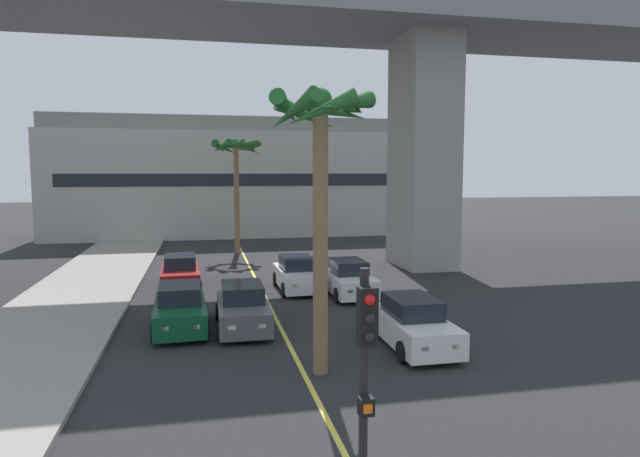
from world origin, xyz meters
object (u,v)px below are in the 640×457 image
(car_queue_front, at_px, (180,309))
(car_queue_second, at_px, (413,324))
(car_queue_fifth, at_px, (349,279))
(traffic_light_median_near, at_px, (365,382))
(car_queue_fourth, at_px, (297,274))
(palm_tree_near_median, at_px, (236,157))
(car_queue_sixth, at_px, (180,273))
(palm_tree_mid_median, at_px, (321,151))
(car_queue_third, at_px, (243,308))

(car_queue_front, distance_m, car_queue_second, 7.97)
(car_queue_front, bearing_deg, car_queue_fifth, 29.07)
(car_queue_front, height_order, traffic_light_median_near, traffic_light_median_near)
(car_queue_fourth, xyz_separation_m, palm_tree_near_median, (-1.93, 12.38, 5.74))
(palm_tree_near_median, bearing_deg, car_queue_front, -99.89)
(car_queue_fourth, relative_size, car_queue_sixth, 0.99)
(car_queue_front, distance_m, car_queue_fifth, 8.12)
(palm_tree_near_median, bearing_deg, car_queue_second, -79.29)
(car_queue_sixth, distance_m, palm_tree_mid_median, 13.79)
(car_queue_fourth, xyz_separation_m, palm_tree_mid_median, (-1.17, -10.60, 5.27))
(car_queue_second, relative_size, palm_tree_mid_median, 0.54)
(palm_tree_near_median, height_order, palm_tree_mid_median, palm_tree_near_median)
(car_queue_second, bearing_deg, palm_tree_mid_median, -154.07)
(car_queue_fourth, distance_m, traffic_light_median_near, 18.31)
(car_queue_front, distance_m, car_queue_third, 2.15)
(car_queue_third, xyz_separation_m, car_queue_sixth, (-2.37, 7.29, 0.00))
(car_queue_third, relative_size, car_queue_fourth, 1.00)
(car_queue_front, height_order, car_queue_sixth, same)
(car_queue_sixth, xyz_separation_m, palm_tree_near_median, (3.36, 10.92, 5.74))
(car_queue_second, bearing_deg, car_queue_fourth, 103.21)
(car_queue_fifth, bearing_deg, car_queue_sixth, 157.60)
(car_queue_front, height_order, palm_tree_near_median, palm_tree_near_median)
(palm_tree_near_median, bearing_deg, car_queue_third, -93.11)
(car_queue_second, distance_m, palm_tree_mid_median, 6.41)
(traffic_light_median_near, bearing_deg, palm_tree_mid_median, 82.22)
(car_queue_third, xyz_separation_m, palm_tree_near_median, (0.99, 18.21, 5.74))
(palm_tree_mid_median, bearing_deg, car_queue_fifth, 70.40)
(car_queue_fourth, height_order, traffic_light_median_near, traffic_light_median_near)
(car_queue_front, relative_size, palm_tree_near_median, 0.54)
(car_queue_third, distance_m, palm_tree_near_median, 19.12)
(car_queue_fourth, xyz_separation_m, car_queue_sixth, (-5.30, 1.46, 0.00))
(car_queue_fourth, distance_m, car_queue_fifth, 2.57)
(car_queue_fourth, relative_size, palm_tree_near_median, 0.54)
(palm_tree_near_median, distance_m, palm_tree_mid_median, 23.00)
(car_queue_front, relative_size, car_queue_sixth, 1.00)
(car_queue_fifth, height_order, palm_tree_mid_median, palm_tree_mid_median)
(palm_tree_mid_median, bearing_deg, traffic_light_median_near, -97.78)
(car_queue_fifth, relative_size, palm_tree_near_median, 0.54)
(car_queue_second, height_order, palm_tree_mid_median, palm_tree_mid_median)
(car_queue_third, height_order, car_queue_fourth, same)
(car_queue_front, bearing_deg, car_queue_fourth, 47.48)
(car_queue_fourth, distance_m, palm_tree_near_median, 13.78)
(car_queue_second, xyz_separation_m, car_queue_fourth, (-2.11, 9.00, 0.00))
(car_queue_sixth, distance_m, palm_tree_near_median, 12.79)
(car_queue_second, height_order, car_queue_sixth, same)
(car_queue_second, distance_m, palm_tree_near_median, 22.50)
(car_queue_sixth, height_order, traffic_light_median_near, traffic_light_median_near)
(car_queue_fifth, relative_size, traffic_light_median_near, 0.98)
(car_queue_front, height_order, car_queue_third, same)
(car_queue_fifth, distance_m, car_queue_sixth, 7.94)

